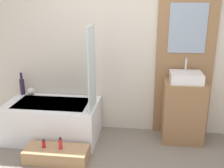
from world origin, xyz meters
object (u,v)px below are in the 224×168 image
wooden_step_bench (57,154)px  bottle_soap_primary (44,144)px  bottle_soap_secondary (61,144)px  bathtub (53,120)px  sink (186,77)px  vase_tall_dark (22,86)px  vase_round_light (31,92)px

wooden_step_bench → bottle_soap_primary: 0.20m
bottle_soap_primary → bottle_soap_secondary: size_ratio=0.72×
bathtub → wooden_step_bench: (0.23, -0.56, -0.18)m
sink → bottle_soap_secondary: sink is taller
vase_tall_dark → bottle_soap_primary: 1.14m
sink → vase_round_light: sink is taller
sink → vase_tall_dark: 2.34m
sink → bottle_soap_primary: 1.96m
sink → bottle_soap_primary: (-1.70, -0.72, -0.68)m
wooden_step_bench → vase_round_light: 1.15m
bathtub → bottle_soap_primary: bathtub is taller
bottle_soap_secondary → wooden_step_bench: bearing=180.0°
sink → vase_round_light: size_ratio=3.54×
wooden_step_bench → sink: 1.89m
vase_tall_dark → vase_round_light: 0.16m
wooden_step_bench → bottle_soap_secondary: 0.16m
bathtub → bottle_soap_secondary: 0.63m
vase_round_light → bottle_soap_secondary: size_ratio=0.78×
bathtub → bottle_soap_primary: bearing=-81.7°
wooden_step_bench → bottle_soap_secondary: size_ratio=5.09×
wooden_step_bench → bottle_soap_primary: size_ratio=7.02×
vase_tall_dark → vase_round_light: size_ratio=2.90×
bottle_soap_secondary → vase_round_light: bearing=130.0°
bathtub → vase_round_light: (-0.41, 0.26, 0.31)m
wooden_step_bench → sink: bearing=24.8°
bathtub → sink: sink is taller
bottle_soap_secondary → bathtub: bearing=117.2°
bathtub → sink: 1.90m
bathtub → wooden_step_bench: bearing=-67.6°
bottle_soap_primary → wooden_step_bench: bearing=0.0°
bottle_soap_secondary → vase_tall_dark: bearing=134.4°
wooden_step_bench → vase_round_light: size_ratio=6.56×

